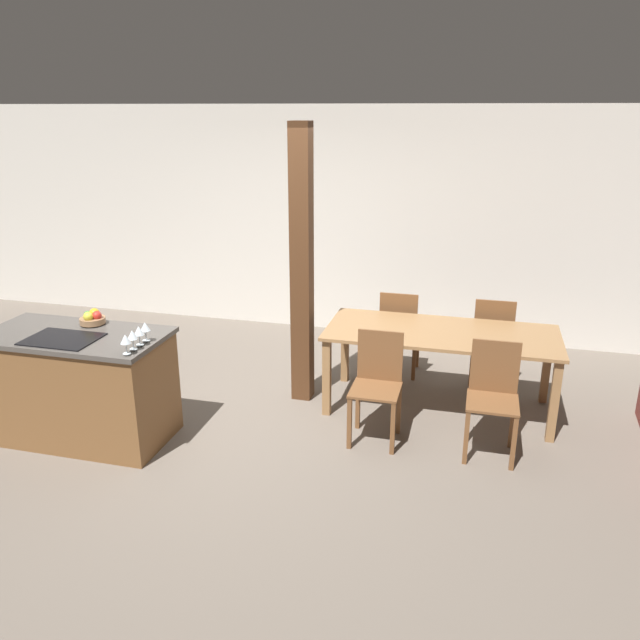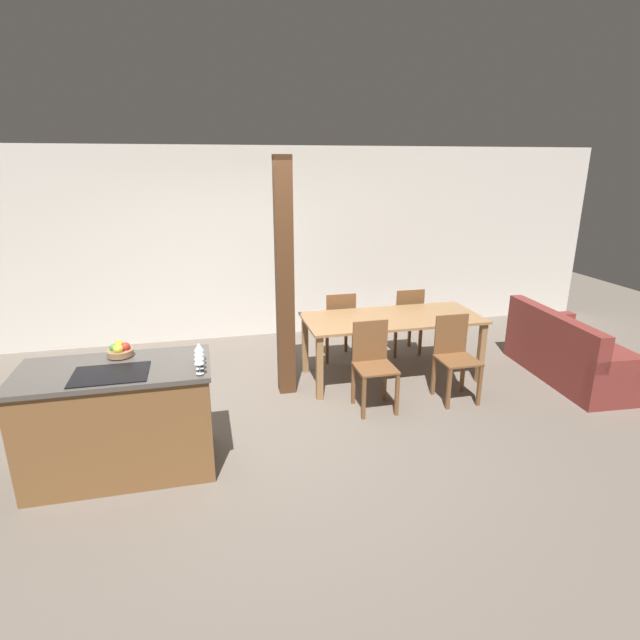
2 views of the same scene
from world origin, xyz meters
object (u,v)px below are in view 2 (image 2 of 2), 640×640
at_px(wine_glass_near, 199,360).
at_px(dining_chair_far_left, 338,324).
at_px(wine_glass_end, 199,347).
at_px(dining_chair_near_left, 373,363).
at_px(couch, 574,356).
at_px(kitchen_island, 120,420).
at_px(dining_chair_near_right, 455,356).
at_px(wine_glass_middle, 199,355).
at_px(wine_glass_far, 199,351).
at_px(dining_table, 392,324).
at_px(fruit_bowl, 120,350).
at_px(timber_post, 285,281).
at_px(dining_chair_far_right, 406,319).

height_order(wine_glass_near, dining_chair_far_left, wine_glass_near).
bearing_deg(wine_glass_near, wine_glass_end, 90.00).
xyz_separation_m(dining_chair_near_left, dining_chair_far_left, (0.00, 1.35, 0.00)).
bearing_deg(couch, dining_chair_far_left, 68.80).
xyz_separation_m(kitchen_island, wine_glass_end, (0.67, -0.01, 0.58)).
height_order(kitchen_island, dining_chair_near_right, kitchen_island).
distance_m(wine_glass_near, couch, 4.51).
height_order(wine_glass_middle, wine_glass_far, same).
height_order(kitchen_island, dining_table, kitchen_island).
xyz_separation_m(fruit_bowl, timber_post, (1.56, 0.96, 0.29)).
height_order(dining_table, couch, couch).
bearing_deg(timber_post, kitchen_island, -142.76).
bearing_deg(fruit_bowl, dining_chair_near_left, 8.77).
relative_size(fruit_bowl, timber_post, 0.08).
bearing_deg(kitchen_island, wine_glass_near, -24.02).
distance_m(wine_glass_middle, dining_chair_far_left, 2.83).
distance_m(wine_glass_middle, wine_glass_end, 0.19).
relative_size(wine_glass_middle, dining_table, 0.07).
distance_m(wine_glass_far, dining_chair_near_left, 1.95).
height_order(wine_glass_end, dining_chair_near_left, wine_glass_end).
relative_size(dining_chair_near_right, dining_chair_far_left, 1.00).
bearing_deg(timber_post, wine_glass_near, -121.34).
distance_m(kitchen_island, wine_glass_near, 0.93).
bearing_deg(dining_chair_near_right, wine_glass_near, -161.14).
distance_m(dining_chair_far_left, dining_chair_far_right, 0.93).
bearing_deg(dining_chair_near_right, timber_post, 161.20).
relative_size(dining_chair_far_right, timber_post, 0.36).
bearing_deg(wine_glass_near, dining_table, 35.87).
relative_size(wine_glass_near, couch, 0.09).
distance_m(dining_chair_near_left, timber_post, 1.28).
distance_m(wine_glass_middle, dining_chair_near_left, 1.99).
height_order(wine_glass_end, timber_post, timber_post).
xyz_separation_m(kitchen_island, dining_chair_far_left, (2.39, 1.96, 0.02)).
distance_m(dining_chair_near_left, dining_chair_far_left, 1.35).
xyz_separation_m(wine_glass_near, wine_glass_middle, (0.00, 0.09, 0.00)).
distance_m(dining_chair_far_left, timber_post, 1.36).
distance_m(wine_glass_near, dining_chair_far_left, 2.90).
height_order(wine_glass_far, dining_chair_far_left, wine_glass_far).
xyz_separation_m(kitchen_island, dining_chair_near_right, (3.32, 0.61, 0.02)).
xyz_separation_m(kitchen_island, couch, (4.98, 0.76, -0.20)).
height_order(wine_glass_far, dining_table, wine_glass_far).
relative_size(dining_chair_far_left, dining_chair_far_right, 1.00).
xyz_separation_m(dining_chair_far_right, couch, (1.66, -1.20, -0.22)).
distance_m(wine_glass_middle, couch, 4.49).
xyz_separation_m(wine_glass_near, wine_glass_far, (0.00, 0.19, 0.00)).
bearing_deg(wine_glass_near, dining_chair_far_right, 40.42).
bearing_deg(wine_glass_far, dining_chair_near_left, 22.58).
relative_size(wine_glass_far, wine_glass_end, 1.00).
height_order(dining_chair_near_left, timber_post, timber_post).
height_order(dining_table, dining_chair_near_left, dining_chair_near_left).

